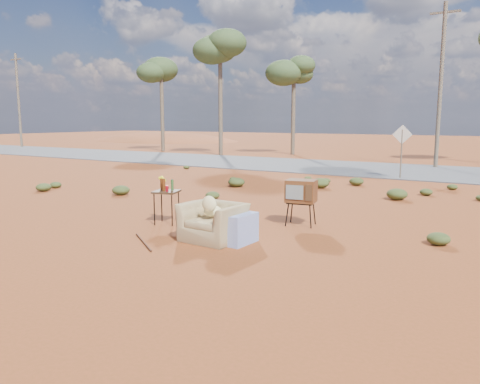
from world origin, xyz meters
The scene contains 14 objects.
ground centered at (0.00, 0.00, 0.00)m, with size 140.00×140.00×0.00m, color brown.
highway centered at (0.00, 15.00, 0.02)m, with size 140.00×7.00×0.04m, color #565659.
dirt_mound centered at (-30.00, 34.00, 0.00)m, with size 26.00×18.00×2.00m, color #A04B26.
armchair centered at (0.69, -0.16, 0.47)m, with size 1.39×0.87×1.00m.
tv_unit centered at (1.53, 1.97, 0.78)m, with size 0.74×0.63×1.05m.
side_table centered at (-1.25, 0.55, 0.80)m, with size 0.68×0.68×1.08m.
rusty_bar centered at (-0.46, -1.06, 0.02)m, with size 0.04×0.04×1.40m, color #491F13.
road_sign centered at (1.50, 12.00, 1.50)m, with size 0.78×0.06×2.19m.
eucalyptus_far_left centered at (-18.00, 20.00, 5.94)m, with size 3.20×3.20×7.10m.
eucalyptus_left centered at (-12.00, 19.00, 6.92)m, with size 3.20×3.20×8.10m.
eucalyptus_near_left centered at (-8.00, 22.00, 5.45)m, with size 3.20×3.20×6.60m.
utility_pole_west centered at (-32.00, 17.50, 4.15)m, with size 1.40×0.20×8.00m.
utility_pole_center centered at (2.00, 17.50, 4.15)m, with size 1.40×0.20×8.00m.
scrub_patch centered at (-0.82, 4.41, 0.14)m, with size 17.49×8.07×0.33m.
Camera 1 is at (5.78, -7.68, 2.39)m, focal length 35.00 mm.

